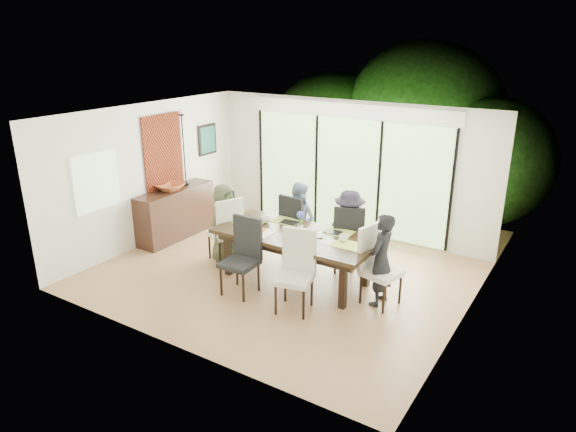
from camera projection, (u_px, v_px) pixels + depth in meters
The scene contains 62 objects.
floor at pixel (280, 276), 8.74m from camera, with size 6.00×5.00×0.01m, color brown.
ceiling at pixel (279, 116), 7.84m from camera, with size 6.00×5.00×0.01m, color white.
wall_back at pixel (348, 168), 10.29m from camera, with size 6.00×0.02×2.70m, color silver.
wall_front at pixel (168, 252), 6.29m from camera, with size 6.00×0.02×2.70m, color silver.
wall_left at pixel (148, 174), 9.81m from camera, with size 0.02×5.00×2.70m, color silver.
wall_right at pixel (470, 237), 6.78m from camera, with size 0.02×5.00×2.70m, color silver.
glass_doors at pixel (347, 176), 10.31m from camera, with size 4.20×0.02×2.30m, color #598C3F.
blinds_header at pixel (349, 110), 9.87m from camera, with size 4.40×0.06×0.28m, color white.
mullion_a at pixel (261, 163), 11.36m from camera, with size 0.05×0.04×2.30m, color black.
mullion_b at pixel (316, 171), 10.66m from camera, with size 0.05×0.04×2.30m, color black.
mullion_c at pixel (379, 181), 9.95m from camera, with size 0.05×0.04×2.30m, color black.
mullion_d at pixel (452, 192), 9.25m from camera, with size 0.05×0.04×2.30m, color black.
side_window at pixel (96, 181), 8.78m from camera, with size 0.02×0.90×1.00m, color #8CAD7F.
deck at pixel (363, 221), 11.47m from camera, with size 6.00×1.80×0.10m, color brown.
rail_top at pixel (379, 186), 11.91m from camera, with size 6.00×0.08×0.06m, color brown.
foliage_left at pixel (331, 134), 13.31m from camera, with size 3.20×3.20×3.20m, color #14380F.
foliage_mid at pixel (423, 124), 12.56m from camera, with size 4.00×4.00×4.00m, color #14380F.
foliage_right at pixel (489, 162), 11.20m from camera, with size 2.80×2.80×2.80m, color #14380F.
foliage_far at pixel (394, 124), 13.69m from camera, with size 3.60×3.60×3.60m, color #14380F.
table_top at pixel (296, 235), 8.33m from camera, with size 2.67×1.22×0.07m, color black.
table_apron at pixel (296, 241), 8.36m from camera, with size 2.45×1.00×0.11m, color black.
table_leg_fl at pixel (228, 253), 8.67m from camera, with size 0.10×0.10×0.77m, color black.
table_leg_fr at pixel (343, 285), 7.58m from camera, with size 0.10×0.10×0.77m, color black.
table_leg_bl at pixel (258, 237), 9.35m from camera, with size 0.10×0.10×0.77m, color black.
table_leg_br at pixel (367, 264), 8.26m from camera, with size 0.10×0.10×0.77m, color black.
chair_left_end at pixel (224, 228), 9.14m from camera, with size 0.51×0.51×1.22m, color silver, non-canonical shape.
chair_right_end at pixel (382, 267), 7.63m from camera, with size 0.51×0.51×1.22m, color silver, non-canonical shape.
chair_far_left at pixel (299, 225), 9.29m from camera, with size 0.51×0.51×1.22m, color black, non-canonical shape.
chair_far_right at pixel (349, 236), 8.79m from camera, with size 0.51×0.51×1.22m, color black, non-canonical shape.
chair_near_left at pixel (239, 258), 7.95m from camera, with size 0.51×0.51×1.22m, color black, non-canonical shape.
chair_near_right at pixel (294, 273), 7.44m from camera, with size 0.51×0.51×1.22m, color silver, non-canonical shape.
person_left_end at pixel (225, 223), 9.10m from camera, with size 0.67×0.42×1.43m, color #3B462E.
person_right_end at pixel (381, 260), 7.61m from camera, with size 0.67×0.42×1.43m, color black.
person_far_left at pixel (299, 220), 9.24m from camera, with size 0.67×0.42×1.43m, color #7F95B8.
person_far_right at pixel (349, 231), 8.74m from camera, with size 0.67×0.42×1.43m, color #221D2C.
placemat_left at pixel (249, 222), 8.79m from camera, with size 0.49×0.36×0.01m, color #95C145.
placemat_right at pixel (349, 245), 7.83m from camera, with size 0.49×0.36×0.01m, color #AEC747.
placemat_far_l at pixel (286, 221), 8.86m from camera, with size 0.49×0.36×0.01m, color #8FAD3D.
placemat_far_r at pixel (338, 232), 8.35m from camera, with size 0.49×0.36×0.01m, color #A5C446.
placemat_paper at pixel (258, 232), 8.35m from camera, with size 0.49×0.36×0.01m, color white.
tablet_far_l at pixel (289, 222), 8.77m from camera, with size 0.29×0.20×0.01m, color black.
tablet_far_r at pixel (333, 232), 8.34m from camera, with size 0.27×0.19×0.01m, color black.
papers at pixel (333, 243), 7.92m from camera, with size 0.33×0.24×0.00m, color white.
platter_base at pixel (258, 231), 8.35m from camera, with size 0.29×0.29×0.03m, color white.
platter_snacks at pixel (258, 230), 8.34m from camera, with size 0.22×0.22×0.02m, color #D25A18.
vase at pixel (300, 229), 8.31m from camera, with size 0.09×0.09×0.13m, color silver.
hyacinth_stems at pixel (300, 221), 8.26m from camera, with size 0.04×0.04×0.18m, color #337226.
hyacinth_blooms at pixel (300, 215), 8.23m from camera, with size 0.12×0.12×0.12m, color #464AB0.
laptop at pixel (250, 224), 8.66m from camera, with size 0.37×0.24×0.03m, color silver.
cup_a at pixel (266, 220), 8.77m from camera, with size 0.14×0.14×0.11m, color white.
cup_b at pixel (301, 234), 8.14m from camera, with size 0.11×0.11×0.10m, color white.
cup_c at pixel (343, 238), 7.97m from camera, with size 0.14×0.14×0.11m, color white.
book at pixel (311, 235), 8.22m from camera, with size 0.18×0.25×0.02m, color white.
sideboard at pixel (176, 213), 10.28m from camera, with size 0.50×1.78×1.00m, color black.
bowl at pixel (170, 187), 10.01m from camera, with size 0.53×0.53×0.13m, color #9B4421.
candlestick_base at pixel (186, 184), 10.39m from camera, with size 0.11×0.11×0.04m, color black.
candlestick_shaft at pixel (184, 150), 10.15m from camera, with size 0.03×0.03×1.39m, color black.
candlestick_pan at pixel (181, 115), 9.93m from camera, with size 0.11×0.11×0.03m, color black.
candle at pixel (181, 111), 9.90m from camera, with size 0.04×0.04×0.11m, color silver.
tapestry at pixel (163, 153), 9.99m from camera, with size 0.02×1.00×1.50m, color maroon.
art_frame at pixel (207, 140), 11.01m from camera, with size 0.03×0.55×0.65m, color black.
art_canvas at pixel (208, 140), 11.00m from camera, with size 0.01×0.45×0.55m, color #174A46.
Camera 1 is at (4.34, -6.61, 3.87)m, focal length 32.00 mm.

